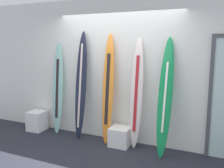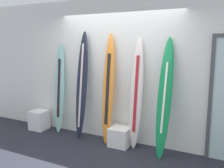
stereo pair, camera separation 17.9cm
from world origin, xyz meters
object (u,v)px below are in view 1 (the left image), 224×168
Objects in this scene: display_block_left at (37,121)px; display_block_center at (120,136)px; surfboard_seafoam at (58,89)px; surfboard_emerald at (165,98)px; surfboard_charcoal at (81,87)px; surfboard_sunset at (108,90)px; surfboard_ivory at (137,94)px.

display_block_left reaches higher than display_block_center.
surfboard_emerald reaches higher than surfboard_seafoam.
surfboard_emerald is 2.96m from display_block_left.
surfboard_seafoam reaches higher than display_block_left.
surfboard_charcoal is 1.43m from display_block_left.
surfboard_sunset reaches higher than display_block_left.
surfboard_emerald reaches higher than surfboard_ivory.
surfboard_seafoam is 1.78m from surfboard_ivory.
surfboard_charcoal is 1.02× the size of surfboard_sunset.
surfboard_emerald is at bearing -2.98° from surfboard_seafoam.
surfboard_seafoam is at bearing 11.07° from display_block_left.
surfboard_ivory is 0.56m from surfboard_emerald.
surfboard_sunset reaches higher than surfboard_emerald.
surfboard_ivory reaches higher than display_block_center.
surfboard_seafoam is 2.33m from surfboard_emerald.
display_block_left is at bearing -177.81° from surfboard_ivory.
surfboard_seafoam is at bearing 176.08° from display_block_center.
surfboard_sunset reaches higher than display_block_center.
surfboard_sunset reaches higher than surfboard_seafoam.
surfboard_sunset is at bearing 2.02° from display_block_left.
surfboard_charcoal is at bearing -177.72° from surfboard_ivory.
surfboard_emerald is (1.71, -0.06, -0.07)m from surfboard_charcoal.
surfboard_charcoal is 5.07× the size of display_block_left.
surfboard_seafoam is at bearing 177.02° from surfboard_emerald.
surfboard_sunset is at bearing -1.97° from surfboard_seafoam.
display_block_center is (-0.28, -0.09, -0.84)m from surfboard_ivory.
display_block_left is (-1.14, -0.04, -0.86)m from surfboard_charcoal.
surfboard_sunset is 1.04× the size of surfboard_emerald.
surfboard_charcoal is at bearing -5.64° from surfboard_seafoam.
display_block_left is at bearing -177.98° from surfboard_sunset.
surfboard_seafoam is 0.92× the size of surfboard_sunset.
display_block_left is at bearing -179.98° from display_block_center.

